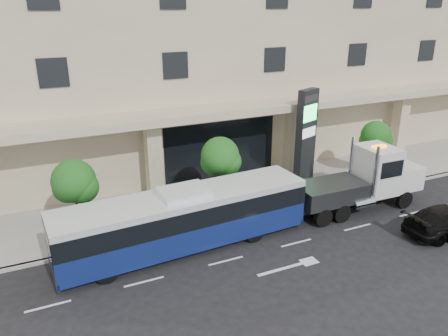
% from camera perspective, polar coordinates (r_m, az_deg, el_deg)
% --- Properties ---
extents(ground, '(120.00, 120.00, 0.00)m').
position_cam_1_polar(ground, '(24.16, 7.44, -8.03)').
color(ground, black).
rests_on(ground, ground).
extents(sidewalk, '(120.00, 6.00, 0.15)m').
position_cam_1_polar(sidewalk, '(28.01, 2.07, -3.46)').
color(sidewalk, gray).
rests_on(sidewalk, ground).
extents(curb, '(120.00, 0.30, 0.15)m').
position_cam_1_polar(curb, '(25.64, 5.09, -5.95)').
color(curb, gray).
rests_on(curb, ground).
extents(convention_center, '(60.00, 17.60, 20.00)m').
position_cam_1_polar(convention_center, '(35.18, -5.74, 18.11)').
color(convention_center, tan).
rests_on(convention_center, ground).
extents(tree_left, '(2.27, 2.20, 4.22)m').
position_cam_1_polar(tree_left, '(23.03, -18.92, -1.97)').
color(tree_left, '#422B19').
rests_on(tree_left, sidewalk).
extents(tree_mid, '(2.28, 2.20, 4.38)m').
position_cam_1_polar(tree_mid, '(24.85, -0.45, 1.24)').
color(tree_mid, '#422B19').
rests_on(tree_mid, sidewalk).
extents(tree_right, '(2.10, 2.00, 4.04)m').
position_cam_1_polar(tree_right, '(31.21, 19.22, 3.75)').
color(tree_right, '#422B19').
rests_on(tree_right, sidewalk).
extents(city_bus, '(12.83, 3.38, 3.22)m').
position_cam_1_polar(city_bus, '(21.71, -5.18, -6.56)').
color(city_bus, black).
rests_on(city_bus, ground).
extents(tow_truck, '(9.24, 2.47, 4.21)m').
position_cam_1_polar(tow_truck, '(27.00, 17.81, -1.64)').
color(tow_truck, '#2D3033').
rests_on(tow_truck, ground).
extents(black_sedan, '(5.15, 2.11, 1.49)m').
position_cam_1_polar(black_sedan, '(26.24, 27.14, -6.06)').
color(black_sedan, black).
rests_on(black_sedan, ground).
extents(signage_pylon, '(1.67, 1.09, 6.34)m').
position_cam_1_polar(signage_pylon, '(29.05, 10.65, 4.02)').
color(signage_pylon, black).
rests_on(signage_pylon, sidewalk).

